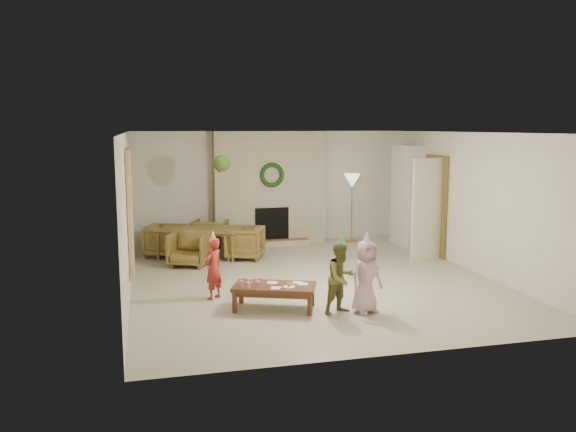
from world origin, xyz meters
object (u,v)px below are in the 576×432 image
object	(u,v)px
dining_chair_near	(189,249)
child_red	(213,269)
child_plaid	(341,278)
child_pink	(366,277)
dining_table	(200,243)
dining_chair_left	(165,240)
coffee_table_top	(274,287)
dining_chair_right	(245,243)
dining_chair_far	(210,235)

from	to	relation	value
dining_chair_near	child_red	xyz separation A→B (m)	(0.19, -2.26, 0.15)
dining_chair_near	child_plaid	world-z (taller)	child_plaid
child_plaid	child_pink	bearing A→B (deg)	-29.25
dining_table	dining_chair_left	size ratio (longest dim) A/B	2.34
coffee_table_top	child_pink	distance (m)	1.32
child_pink	dining_table	bearing A→B (deg)	95.57
coffee_table_top	child_plaid	bearing A→B (deg)	-3.85
dining_chair_near	child_red	world-z (taller)	child_red
dining_chair_right	child_red	bearing A→B (deg)	1.91
coffee_table_top	child_red	xyz separation A→B (m)	(-0.78, 0.72, 0.14)
dining_table	coffee_table_top	size ratio (longest dim) A/B	1.43
child_plaid	child_pink	world-z (taller)	child_pink
dining_chair_far	dining_chair_right	xyz separation A→B (m)	(0.58, -1.02, 0.00)
child_plaid	child_pink	xyz separation A→B (m)	(0.35, -0.05, 0.01)
dining_chair_near	dining_chair_far	bearing A→B (deg)	90.00
coffee_table_top	dining_chair_far	bearing A→B (deg)	116.28
child_plaid	dining_chair_near	bearing A→B (deg)	96.64
dining_chair_near	child_red	bearing A→B (deg)	-63.66
child_pink	dining_chair_right	bearing A→B (deg)	86.38
dining_table	dining_chair_far	bearing A→B (deg)	90.00
dining_chair_near	child_pink	bearing A→B (deg)	-35.76
dining_chair_far	child_pink	xyz separation A→B (m)	(1.66, -4.79, 0.19)
dining_chair_near	dining_chair_far	world-z (taller)	same
dining_chair_far	dining_chair_right	world-z (taller)	same
dining_chair_far	dining_chair_near	bearing A→B (deg)	90.00
dining_chair_near	child_pink	xyz separation A→B (m)	(2.20, -3.43, 0.19)
dining_table	dining_chair_near	bearing A→B (deg)	-90.00
dining_chair_far	dining_chair_left	xyz separation A→B (m)	(-0.95, -0.41, 0.00)
dining_chair_far	child_red	distance (m)	3.64
dining_chair_right	child_plaid	xyz separation A→B (m)	(0.73, -3.73, 0.18)
dining_chair_far	dining_table	bearing A→B (deg)	90.00
dining_table	dining_chair_near	xyz separation A→B (m)	(-0.27, -0.68, 0.03)
dining_chair_near	dining_chair_right	size ratio (longest dim) A/B	1.00
dining_chair_right	child_pink	world-z (taller)	child_pink
dining_chair_right	child_pink	bearing A→B (deg)	37.53
dining_table	dining_chair_far	distance (m)	0.73
dining_chair_left	child_plaid	xyz separation A→B (m)	(2.26, -4.33, 0.18)
coffee_table_top	child_red	size ratio (longest dim) A/B	1.23
coffee_table_top	child_plaid	size ratio (longest dim) A/B	1.15
dining_chair_far	child_plaid	bearing A→B (deg)	126.97
dining_table	dining_chair_left	distance (m)	0.73
child_red	child_pink	world-z (taller)	child_pink
child_red	child_pink	bearing A→B (deg)	105.86
coffee_table_top	child_red	world-z (taller)	child_red
coffee_table_top	child_plaid	world-z (taller)	child_plaid
dining_chair_near	dining_chair_left	distance (m)	1.03
dining_table	dining_chair_near	size ratio (longest dim) A/B	2.34
dining_table	child_red	distance (m)	2.95
dining_table	dining_chair_right	bearing A→B (deg)	-0.00
child_red	child_plaid	size ratio (longest dim) A/B	0.93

